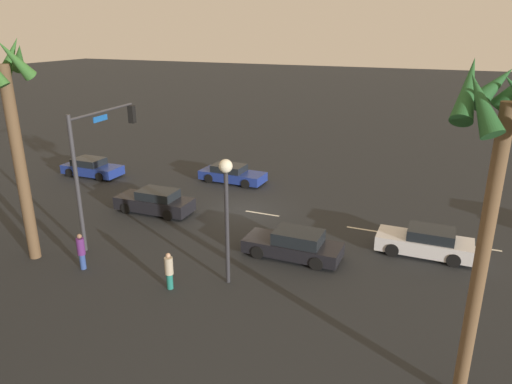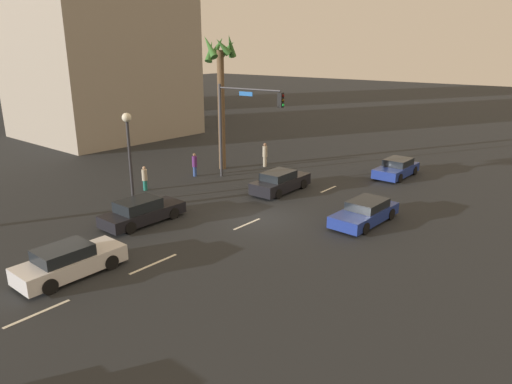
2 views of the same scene
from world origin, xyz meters
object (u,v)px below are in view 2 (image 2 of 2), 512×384
car_4 (142,212)px  building_0 (122,15)px  car_0 (365,212)px  car_2 (396,168)px  pedestrian_0 (265,154)px  pedestrian_1 (195,164)px  streetlamp (128,140)px  traffic_signal (240,117)px  pedestrian_2 (145,178)px  car_5 (69,262)px  palm_tree_0 (220,77)px  car_1 (280,182)px

car_4 → building_0: building_0 is taller
car_0 → car_2: bearing=14.6°
pedestrian_0 → car_2: bearing=-67.3°
pedestrian_1 → pedestrian_0: bearing=-21.3°
car_4 → streetlamp: streetlamp is taller
car_2 → traffic_signal: 12.19m
car_0 → streetlamp: bearing=115.0°
pedestrian_2 → building_0: (27.57, 40.17, 13.04)m
car_4 → car_5: 6.36m
car_4 → palm_tree_0: size_ratio=0.46×
streetlamp → car_2: bearing=-31.9°
car_2 → car_5: 24.00m
car_5 → building_0: bearing=52.0°
traffic_signal → pedestrian_0: bearing=14.8°
traffic_signal → pedestrian_2: 7.72m
pedestrian_2 → car_4: bearing=-129.0°
pedestrian_0 → car_5: bearing=-164.7°
traffic_signal → palm_tree_0: size_ratio=0.66×
car_5 → pedestrian_2: 12.20m
streetlamp → car_0: bearing=-65.0°
car_1 → car_5: size_ratio=1.05×
traffic_signal → palm_tree_0: palm_tree_0 is taller
pedestrian_0 → car_0: bearing=-117.7°
car_4 → traffic_signal: 10.71m
streetlamp → pedestrian_0: streetlamp is taller
car_0 → palm_tree_0: size_ratio=0.46×
traffic_signal → pedestrian_0: 5.60m
car_0 → car_1: size_ratio=1.01×
car_5 → traffic_signal: bearing=15.4°
car_1 → traffic_signal: bearing=83.8°
car_2 → pedestrian_0: size_ratio=2.32×
car_0 → car_4: car_4 is taller
streetlamp → palm_tree_0: size_ratio=0.54×
car_5 → pedestrian_2: size_ratio=2.70×
car_5 → car_1: bearing=1.6°
car_4 → car_2: bearing=-20.3°
car_2 → pedestrian_0: bearing=112.7°
traffic_signal → pedestrian_1: 5.09m
pedestrian_1 → palm_tree_0: palm_tree_0 is taller
car_1 → car_4: (-9.42, 2.31, -0.03)m
traffic_signal → streetlamp: bearing=167.5°
palm_tree_0 → pedestrian_2: bearing=-179.5°
car_2 → building_0: size_ratio=0.16×
pedestrian_0 → pedestrian_2: 10.38m
car_1 → pedestrian_0: 6.81m
car_2 → palm_tree_0: size_ratio=0.44×
car_1 → car_2: car_1 is taller
car_4 → traffic_signal: bearing=9.1°
traffic_signal → pedestrian_2: traffic_signal is taller
pedestrian_1 → traffic_signal: bearing=-67.1°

